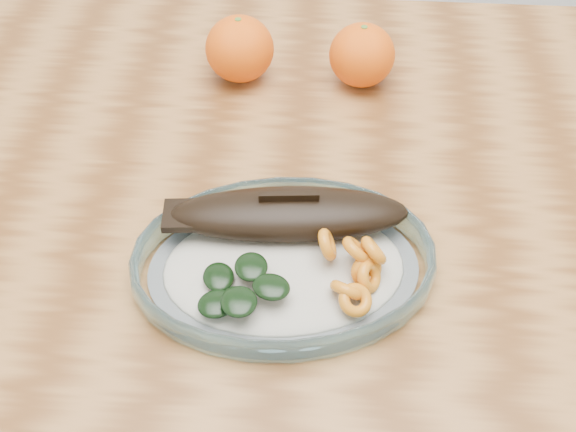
% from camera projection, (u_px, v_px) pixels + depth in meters
% --- Properties ---
extents(dining_table, '(1.20, 0.80, 0.75)m').
position_uv_depth(dining_table, '(293.00, 233.00, 0.89)').
color(dining_table, brown).
rests_on(dining_table, ground).
extents(plated_meal, '(0.60, 0.60, 0.08)m').
position_uv_depth(plated_meal, '(284.00, 259.00, 0.71)').
color(plated_meal, white).
rests_on(plated_meal, dining_table).
extents(orange_left, '(0.09, 0.09, 0.09)m').
position_uv_depth(orange_left, '(240.00, 49.00, 0.92)').
color(orange_left, '#E64A04').
rests_on(orange_left, dining_table).
extents(orange_right, '(0.08, 0.08, 0.08)m').
position_uv_depth(orange_right, '(362.00, 55.00, 0.92)').
color(orange_right, '#E64A04').
rests_on(orange_right, dining_table).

